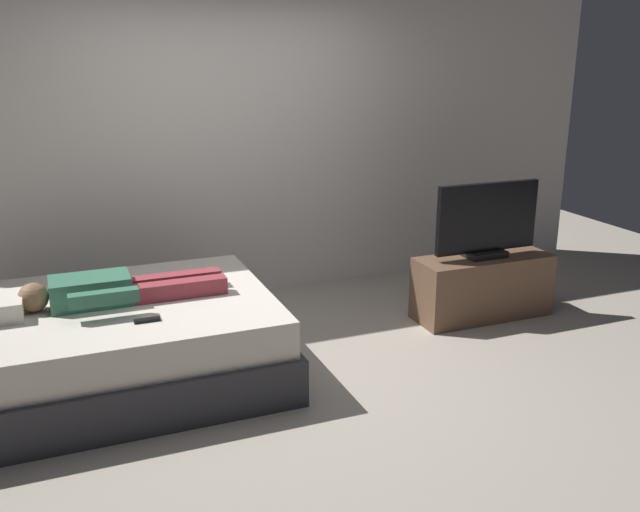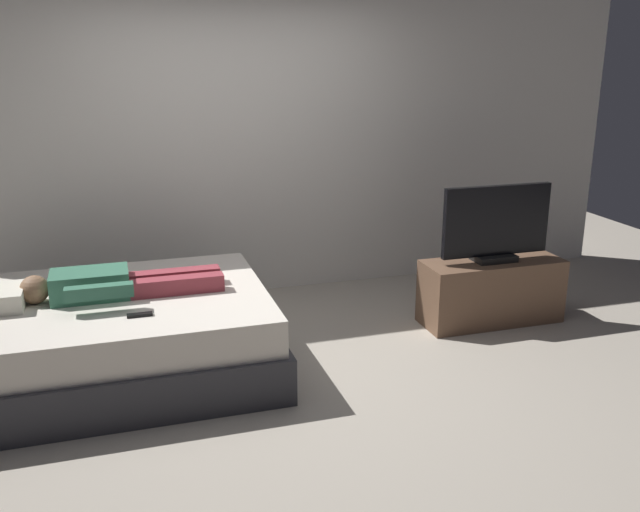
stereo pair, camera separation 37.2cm
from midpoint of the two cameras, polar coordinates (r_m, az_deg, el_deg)
ground_plane at (r=4.63m, az=-0.61°, el=-9.84°), size 10.00×10.00×0.00m
back_wall at (r=5.96m, az=-1.77°, el=10.30°), size 6.40×0.10×2.80m
bed at (r=4.69m, az=-14.69°, el=-6.52°), size 2.10×1.56×0.54m
person at (r=4.57m, az=-14.66°, el=-2.33°), size 1.26×0.46×0.18m
remote at (r=4.22m, az=-12.24°, el=-4.81°), size 0.15×0.04×0.02m
tv_stand at (r=5.61m, az=15.82°, el=-2.84°), size 1.10×0.40×0.50m
tv at (r=5.46m, az=16.26°, el=2.46°), size 0.88×0.20×0.59m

